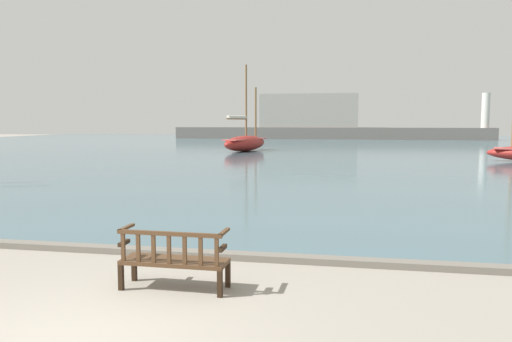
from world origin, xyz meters
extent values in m
cube|color=#476670|center=(0.00, 44.00, 0.04)|extent=(100.00, 80.00, 0.08)
cube|color=slate|center=(0.00, 3.85, 0.06)|extent=(40.00, 0.30, 0.12)
cube|color=black|center=(-0.24, 2.35, 0.21)|extent=(0.07, 0.07, 0.42)
cube|color=black|center=(1.29, 2.33, 0.21)|extent=(0.07, 0.07, 0.42)
cube|color=black|center=(-0.24, 1.90, 0.21)|extent=(0.07, 0.07, 0.42)
cube|color=black|center=(1.29, 1.88, 0.21)|extent=(0.07, 0.07, 0.42)
cube|color=#4C331E|center=(0.52, 2.11, 0.42)|extent=(1.61, 0.54, 0.06)
cube|color=#4C331E|center=(0.52, 1.89, 0.89)|extent=(1.60, 0.07, 0.06)
cube|color=#4C331E|center=(-0.20, 1.90, 0.66)|extent=(0.06, 0.04, 0.41)
cube|color=#4C331E|center=(0.04, 1.90, 0.66)|extent=(0.06, 0.04, 0.41)
cube|color=#4C331E|center=(0.28, 1.89, 0.66)|extent=(0.06, 0.04, 0.41)
cube|color=#4C331E|center=(0.52, 1.89, 0.66)|extent=(0.06, 0.04, 0.41)
cube|color=#4C331E|center=(0.76, 1.89, 0.66)|extent=(0.06, 0.04, 0.41)
cube|color=#4C331E|center=(1.00, 1.89, 0.66)|extent=(0.06, 0.04, 0.41)
cube|color=#4C331E|center=(1.24, 1.88, 0.66)|extent=(0.06, 0.04, 0.41)
cube|color=black|center=(-0.25, 2.03, 0.69)|extent=(0.06, 0.30, 0.06)
cube|color=#4C331E|center=(-0.25, 2.12, 0.90)|extent=(0.07, 0.47, 0.04)
cube|color=black|center=(1.29, 2.01, 0.69)|extent=(0.06, 0.30, 0.06)
cube|color=#4C331E|center=(1.29, 2.10, 0.90)|extent=(0.07, 0.47, 0.04)
ellipsoid|color=maroon|center=(-5.37, 34.86, 0.70)|extent=(3.27, 6.46, 1.24)
cube|color=#C6514C|center=(-5.37, 34.86, 1.04)|extent=(2.67, 5.62, 0.08)
cylinder|color=brown|center=(-5.33, 35.01, 4.06)|extent=(0.16, 0.16, 5.95)
cylinder|color=brown|center=(-5.76, 33.51, 2.70)|extent=(0.98, 3.04, 0.13)
cylinder|color=silver|center=(-5.76, 33.51, 2.83)|extent=(1.02, 2.78, 0.26)
cylinder|color=brown|center=(-4.86, 36.66, 3.21)|extent=(0.16, 0.16, 4.25)
cube|color=#66605B|center=(0.00, 63.37, 0.83)|extent=(42.45, 2.40, 1.65)
cube|color=gray|center=(-2.67, 63.37, 3.92)|extent=(13.23, 2.00, 4.54)
cylinder|color=beige|center=(19.85, 63.37, 3.86)|extent=(1.00, 1.00, 4.43)
camera|label=1|loc=(3.09, -4.84, 2.52)|focal=35.00mm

